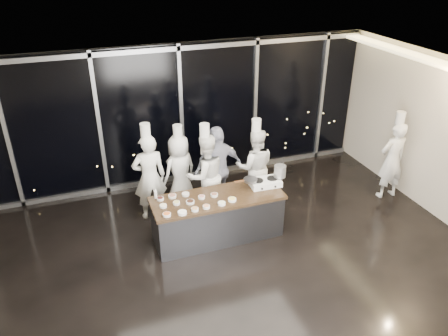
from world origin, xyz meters
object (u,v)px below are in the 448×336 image
at_px(stove, 265,182).
at_px(chef_center, 206,175).
at_px(chef_side, 392,160).
at_px(chef_right, 255,167).
at_px(chef_left, 180,171).
at_px(demo_counter, 218,217).
at_px(stock_pot, 280,171).
at_px(chef_far_left, 149,177).
at_px(frying_pan, 250,180).
at_px(guest, 218,169).

relative_size(stove, chef_center, 0.30).
relative_size(stove, chef_side, 0.30).
height_order(chef_right, chef_side, chef_side).
bearing_deg(stove, chef_left, 138.79).
distance_m(stove, chef_left, 1.89).
bearing_deg(chef_side, demo_counter, 1.61).
height_order(stove, chef_right, chef_right).
distance_m(demo_counter, chef_side, 4.08).
height_order(stove, stock_pot, stock_pot).
distance_m(stove, stock_pot, 0.36).
distance_m(stock_pot, chef_right, 0.92).
distance_m(chef_far_left, chef_right, 2.21).
xyz_separation_m(demo_counter, stove, (1.00, 0.09, 0.51)).
xyz_separation_m(frying_pan, chef_far_left, (-1.74, 1.01, -0.13)).
relative_size(frying_pan, chef_center, 0.23).
relative_size(demo_counter, guest, 1.32).
bearing_deg(chef_center, chef_left, -58.99).
bearing_deg(stock_pot, chef_left, 142.01).
height_order(chef_left, chef_side, chef_side).
xyz_separation_m(stove, chef_right, (0.16, 0.86, -0.10)).
xyz_separation_m(chef_far_left, chef_center, (1.10, -0.23, -0.04)).
distance_m(frying_pan, stock_pot, 0.62).
xyz_separation_m(frying_pan, stock_pot, (0.61, -0.03, 0.09)).
distance_m(demo_counter, chef_far_left, 1.61).
bearing_deg(stove, demo_counter, -172.31).
height_order(frying_pan, chef_center, chef_center).
xyz_separation_m(chef_center, chef_side, (4.00, -0.71, 0.01)).
relative_size(chef_far_left, guest, 1.11).
xyz_separation_m(stock_pot, chef_far_left, (-2.35, 1.04, -0.22)).
relative_size(stove, frying_pan, 1.29).
height_order(demo_counter, guest, guest).
xyz_separation_m(guest, chef_side, (3.71, -0.79, -0.03)).
xyz_separation_m(demo_counter, chef_right, (1.16, 0.95, 0.41)).
height_order(stove, guest, guest).
height_order(chef_center, guest, chef_center).
xyz_separation_m(chef_far_left, chef_side, (5.10, -0.94, -0.04)).
height_order(demo_counter, chef_left, chef_left).
height_order(frying_pan, guest, guest).
height_order(frying_pan, chef_right, chef_right).
relative_size(demo_counter, chef_right, 1.27).
relative_size(frying_pan, chef_far_left, 0.23).
xyz_separation_m(frying_pan, chef_side, (3.36, 0.07, -0.16)).
height_order(demo_counter, chef_center, chef_center).
bearing_deg(chef_far_left, chef_center, 168.02).
bearing_deg(demo_counter, chef_side, 2.67).
xyz_separation_m(demo_counter, chef_side, (4.06, 0.19, 0.45)).
bearing_deg(chef_right, chef_far_left, 12.35).
relative_size(frying_pan, chef_side, 0.23).
xyz_separation_m(chef_far_left, chef_left, (0.68, 0.26, -0.12)).
bearing_deg(demo_counter, chef_center, 86.64).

